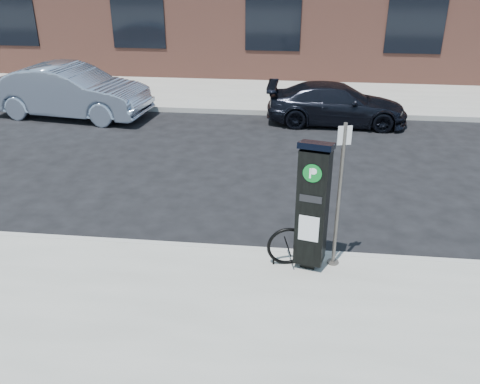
# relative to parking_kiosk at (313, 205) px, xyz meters

# --- Properties ---
(ground) EXTENTS (120.00, 120.00, 0.00)m
(ground) POSITION_rel_parking_kiosk_xyz_m (-1.29, 0.41, -1.21)
(ground) COLOR black
(ground) RESTS_ON ground
(sidewalk_far) EXTENTS (60.00, 12.00, 0.15)m
(sidewalk_far) POSITION_rel_parking_kiosk_xyz_m (-1.29, 14.41, -1.14)
(sidewalk_far) COLOR gray
(sidewalk_far) RESTS_ON ground
(curb_near) EXTENTS (60.00, 0.12, 0.16)m
(curb_near) POSITION_rel_parking_kiosk_xyz_m (-1.29, 0.39, -1.14)
(curb_near) COLOR #9E9B93
(curb_near) RESTS_ON ground
(curb_far) EXTENTS (60.00, 0.12, 0.16)m
(curb_far) POSITION_rel_parking_kiosk_xyz_m (-1.29, 8.43, -1.14)
(curb_far) COLOR #9E9B93
(curb_far) RESTS_ON ground
(parking_kiosk) EXTENTS (0.56, 0.52, 2.07)m
(parking_kiosk) POSITION_rel_parking_kiosk_xyz_m (0.00, 0.00, 0.00)
(parking_kiosk) COLOR black
(parking_kiosk) RESTS_ON sidewalk_near
(sign_pole) EXTENTS (0.20, 0.18, 2.30)m
(sign_pole) POSITION_rel_parking_kiosk_xyz_m (0.38, 0.11, 0.08)
(sign_pole) COLOR #625A56
(sign_pole) RESTS_ON sidewalk_near
(bike_rack) EXTENTS (0.64, 0.18, 0.64)m
(bike_rack) POSITION_rel_parking_kiosk_xyz_m (-0.34, 0.01, -0.75)
(bike_rack) COLOR black
(bike_rack) RESTS_ON sidewalk_near
(car_silver) EXTENTS (4.89, 2.24, 1.55)m
(car_silver) POSITION_rel_parking_kiosk_xyz_m (-7.06, 7.61, -0.44)
(car_silver) COLOR #8897AE
(car_silver) RESTS_ON ground
(car_dark) EXTENTS (4.04, 1.70, 1.16)m
(car_dark) POSITION_rel_parking_kiosk_xyz_m (0.85, 7.81, -0.63)
(car_dark) COLOR black
(car_dark) RESTS_ON ground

